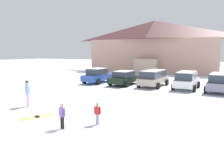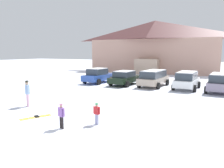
# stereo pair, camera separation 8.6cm
# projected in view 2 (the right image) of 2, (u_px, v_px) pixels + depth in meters

# --- Properties ---
(ground) EXTENTS (160.00, 160.00, 0.00)m
(ground) POSITION_uv_depth(u_px,v_px,m) (0.00, 135.00, 9.13)
(ground) COLOR silver
(ski_lodge) EXTENTS (21.74, 9.87, 8.75)m
(ski_lodge) POSITION_uv_depth(u_px,v_px,m) (154.00, 46.00, 37.66)
(ski_lodge) COLOR tan
(ski_lodge) RESTS_ON ground
(parked_blue_hatchback) EXTENTS (2.29, 4.25, 1.66)m
(parked_blue_hatchback) POSITION_uv_depth(u_px,v_px,m) (98.00, 76.00, 24.57)
(parked_blue_hatchback) COLOR #2B4DA5
(parked_blue_hatchback) RESTS_ON ground
(parked_black_sedan) EXTENTS (2.39, 4.44, 1.50)m
(parked_black_sedan) POSITION_uv_depth(u_px,v_px,m) (125.00, 78.00, 23.01)
(parked_black_sedan) COLOR black
(parked_black_sedan) RESTS_ON ground
(parked_beige_suv) EXTENTS (2.36, 4.67, 1.65)m
(parked_beige_suv) POSITION_uv_depth(u_px,v_px,m) (154.00, 78.00, 21.97)
(parked_beige_suv) COLOR #B39F8C
(parked_beige_suv) RESTS_ON ground
(parked_white_suv) EXTENTS (2.15, 4.12, 1.65)m
(parked_white_suv) POSITION_uv_depth(u_px,v_px,m) (187.00, 80.00, 20.33)
(parked_white_suv) COLOR white
(parked_white_suv) RESTS_ON ground
(parked_grey_wagon) EXTENTS (2.35, 4.17, 1.64)m
(parked_grey_wagon) POSITION_uv_depth(u_px,v_px,m) (221.00, 82.00, 18.77)
(parked_grey_wagon) COLOR gray
(parked_grey_wagon) RESTS_ON ground
(skier_child_in_purple_jacket) EXTENTS (0.42, 0.23, 1.16)m
(skier_child_in_purple_jacket) POSITION_uv_depth(u_px,v_px,m) (61.00, 115.00, 9.83)
(skier_child_in_purple_jacket) COLOR black
(skier_child_in_purple_jacket) RESTS_ON ground
(skier_child_in_red_jacket) EXTENTS (0.39, 0.17, 1.05)m
(skier_child_in_red_jacket) POSITION_uv_depth(u_px,v_px,m) (97.00, 113.00, 10.40)
(skier_child_in_red_jacket) COLOR #A7A9CE
(skier_child_in_red_jacket) RESTS_ON ground
(skier_adult_in_blue_parka) EXTENTS (0.53, 0.43, 1.67)m
(skier_adult_in_blue_parka) POSITION_uv_depth(u_px,v_px,m) (27.00, 92.00, 13.84)
(skier_adult_in_blue_parka) COLOR #E2AEC8
(skier_adult_in_blue_parka) RESTS_ON ground
(pair_of_skis) EXTENTS (0.98, 1.62, 0.08)m
(pair_of_skis) POSITION_uv_depth(u_px,v_px,m) (36.00, 117.00, 11.63)
(pair_of_skis) COLOR yellow
(pair_of_skis) RESTS_ON ground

